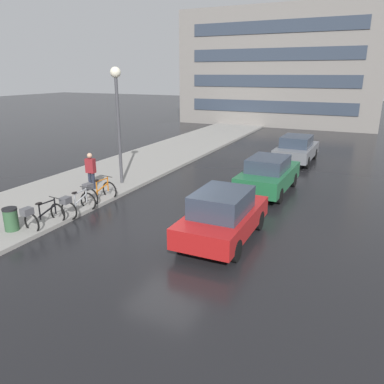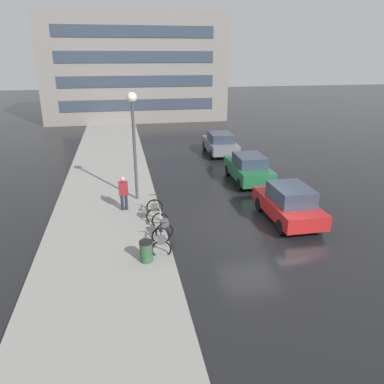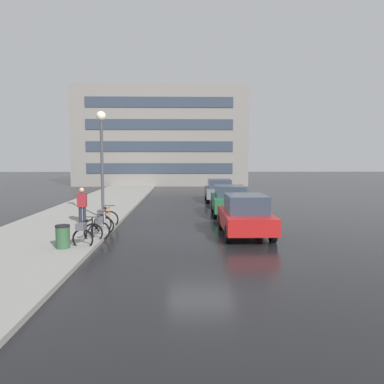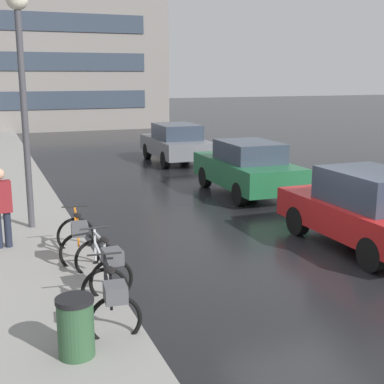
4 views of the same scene
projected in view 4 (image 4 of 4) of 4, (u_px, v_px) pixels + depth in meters
name	position (u px, v px, depth m)	size (l,w,h in m)	color
ground_plane	(302.00, 264.00, 10.05)	(140.00, 140.00, 0.00)	black
bicycle_nearest	(111.00, 300.00, 7.27)	(0.81, 1.41, 0.97)	black
bicycle_second	(105.00, 264.00, 8.64)	(0.76, 1.42, 0.95)	black
bicycle_third	(78.00, 239.00, 9.90)	(0.85, 1.41, 1.01)	black
car_red	(367.00, 209.00, 10.87)	(1.85, 3.95, 1.62)	#AD1919
car_green	(247.00, 167.00, 15.85)	(1.94, 4.28, 1.58)	#1E6038
car_grey	(176.00, 143.00, 21.70)	(1.99, 4.23, 1.55)	slate
pedestrian	(1.00, 206.00, 10.42)	(0.42, 0.27, 1.73)	#1E2333
streetlamp	(21.00, 62.00, 11.25)	(0.46, 0.46, 5.25)	#424247
trash_bin	(76.00, 332.00, 6.45)	(0.46, 0.46, 0.89)	#2D5133
building_facade_main	(12.00, 45.00, 35.31)	(18.99, 8.70, 10.86)	gray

